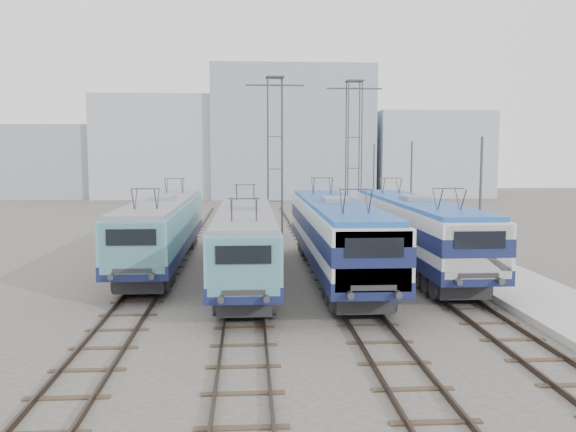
{
  "coord_description": "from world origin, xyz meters",
  "views": [
    {
      "loc": [
        -2.06,
        -25.34,
        6.27
      ],
      "look_at": [
        0.04,
        7.0,
        2.89
      ],
      "focal_mm": 38.0,
      "sensor_mm": 36.0,
      "label": 1
    }
  ],
  "objects_px": {
    "locomotive_center_right": "(336,231)",
    "locomotive_far_right": "(415,227)",
    "locomotive_center_left": "(245,238)",
    "locomotive_far_left": "(163,226)",
    "catenary_tower_west": "(275,148)",
    "mast_mid": "(411,195)",
    "mast_front": "(480,213)",
    "mast_rear": "(374,185)",
    "catenary_tower_east": "(354,148)"
  },
  "relations": [
    {
      "from": "locomotive_center_right",
      "to": "locomotive_far_right",
      "type": "bearing_deg",
      "value": 22.02
    },
    {
      "from": "locomotive_center_left",
      "to": "locomotive_center_right",
      "type": "relative_size",
      "value": 0.93
    },
    {
      "from": "locomotive_far_left",
      "to": "catenary_tower_west",
      "type": "bearing_deg",
      "value": 64.34
    },
    {
      "from": "locomotive_far_right",
      "to": "catenary_tower_west",
      "type": "bearing_deg",
      "value": 113.19
    },
    {
      "from": "catenary_tower_west",
      "to": "mast_mid",
      "type": "bearing_deg",
      "value": -42.93
    },
    {
      "from": "mast_front",
      "to": "mast_rear",
      "type": "xyz_separation_m",
      "value": [
        0.0,
        24.0,
        0.0
      ]
    },
    {
      "from": "locomotive_far_left",
      "to": "locomotive_center_left",
      "type": "height_order",
      "value": "locomotive_far_left"
    },
    {
      "from": "locomotive_far_left",
      "to": "catenary_tower_west",
      "type": "relative_size",
      "value": 1.52
    },
    {
      "from": "catenary_tower_west",
      "to": "catenary_tower_east",
      "type": "bearing_deg",
      "value": 17.1
    },
    {
      "from": "locomotive_far_left",
      "to": "locomotive_center_left",
      "type": "bearing_deg",
      "value": -43.11
    },
    {
      "from": "locomotive_far_left",
      "to": "mast_front",
      "type": "bearing_deg",
      "value": -21.19
    },
    {
      "from": "locomotive_far_right",
      "to": "mast_front",
      "type": "distance_m",
      "value": 4.77
    },
    {
      "from": "locomotive_center_right",
      "to": "mast_rear",
      "type": "xyz_separation_m",
      "value": [
        6.35,
        21.58,
        1.1
      ]
    },
    {
      "from": "locomotive_far_right",
      "to": "catenary_tower_west",
      "type": "distance_m",
      "value": 17.67
    },
    {
      "from": "locomotive_center_right",
      "to": "catenary_tower_west",
      "type": "relative_size",
      "value": 1.57
    },
    {
      "from": "locomotive_center_left",
      "to": "mast_rear",
      "type": "distance_m",
      "value": 24.8
    },
    {
      "from": "locomotive_center_left",
      "to": "catenary_tower_east",
      "type": "distance_m",
      "value": 22.52
    },
    {
      "from": "locomotive_center_left",
      "to": "mast_front",
      "type": "xyz_separation_m",
      "value": [
        10.85,
        -1.74,
        1.31
      ]
    },
    {
      "from": "catenary_tower_west",
      "to": "locomotive_center_left",
      "type": "bearing_deg",
      "value": -97.02
    },
    {
      "from": "catenary_tower_east",
      "to": "locomotive_far_left",
      "type": "bearing_deg",
      "value": -129.54
    },
    {
      "from": "locomotive_far_left",
      "to": "locomotive_far_right",
      "type": "xyz_separation_m",
      "value": [
        13.5,
        -1.71,
        0.09
      ]
    },
    {
      "from": "catenary_tower_west",
      "to": "mast_rear",
      "type": "relative_size",
      "value": 1.71
    },
    {
      "from": "mast_rear",
      "to": "locomotive_far_left",
      "type": "bearing_deg",
      "value": -130.38
    },
    {
      "from": "catenary_tower_east",
      "to": "mast_front",
      "type": "xyz_separation_m",
      "value": [
        2.1,
        -22.0,
        -3.14
      ]
    },
    {
      "from": "locomotive_far_right",
      "to": "mast_rear",
      "type": "distance_m",
      "value": 19.88
    },
    {
      "from": "locomotive_far_right",
      "to": "mast_mid",
      "type": "bearing_deg",
      "value": 76.58
    },
    {
      "from": "locomotive_center_left",
      "to": "catenary_tower_east",
      "type": "bearing_deg",
      "value": 66.64
    },
    {
      "from": "locomotive_far_left",
      "to": "locomotive_center_right",
      "type": "relative_size",
      "value": 0.96
    },
    {
      "from": "catenary_tower_east",
      "to": "mast_front",
      "type": "height_order",
      "value": "catenary_tower_east"
    },
    {
      "from": "locomotive_far_left",
      "to": "mast_rear",
      "type": "bearing_deg",
      "value": 49.62
    },
    {
      "from": "mast_front",
      "to": "locomotive_center_left",
      "type": "bearing_deg",
      "value": 170.9
    },
    {
      "from": "locomotive_center_right",
      "to": "mast_mid",
      "type": "relative_size",
      "value": 2.7
    },
    {
      "from": "locomotive_far_left",
      "to": "locomotive_center_right",
      "type": "xyz_separation_m",
      "value": [
        9.0,
        -3.52,
        0.14
      ]
    },
    {
      "from": "locomotive_far_right",
      "to": "mast_front",
      "type": "relative_size",
      "value": 2.64
    },
    {
      "from": "locomotive_center_right",
      "to": "mast_front",
      "type": "xyz_separation_m",
      "value": [
        6.35,
        -2.42,
        1.1
      ]
    },
    {
      "from": "catenary_tower_west",
      "to": "mast_mid",
      "type": "height_order",
      "value": "catenary_tower_west"
    },
    {
      "from": "catenary_tower_east",
      "to": "mast_rear",
      "type": "bearing_deg",
      "value": 43.6
    },
    {
      "from": "locomotive_far_left",
      "to": "mast_rear",
      "type": "height_order",
      "value": "mast_rear"
    },
    {
      "from": "locomotive_center_right",
      "to": "mast_rear",
      "type": "height_order",
      "value": "mast_rear"
    },
    {
      "from": "locomotive_center_right",
      "to": "mast_mid",
      "type": "xyz_separation_m",
      "value": [
        6.35,
        9.58,
        1.1
      ]
    },
    {
      "from": "mast_rear",
      "to": "locomotive_far_right",
      "type": "bearing_deg",
      "value": -95.35
    },
    {
      "from": "mast_rear",
      "to": "catenary_tower_west",
      "type": "bearing_deg",
      "value": -155.06
    },
    {
      "from": "catenary_tower_east",
      "to": "mast_front",
      "type": "distance_m",
      "value": 22.32
    },
    {
      "from": "mast_front",
      "to": "mast_mid",
      "type": "height_order",
      "value": "same"
    },
    {
      "from": "locomotive_center_left",
      "to": "mast_mid",
      "type": "distance_m",
      "value": 14.99
    },
    {
      "from": "locomotive_center_right",
      "to": "locomotive_far_right",
      "type": "relative_size",
      "value": 1.02
    },
    {
      "from": "locomotive_far_right",
      "to": "catenary_tower_east",
      "type": "relative_size",
      "value": 1.54
    },
    {
      "from": "locomotive_center_left",
      "to": "mast_front",
      "type": "relative_size",
      "value": 2.5
    },
    {
      "from": "locomotive_far_left",
      "to": "mast_rear",
      "type": "relative_size",
      "value": 2.6
    },
    {
      "from": "locomotive_far_right",
      "to": "catenary_tower_east",
      "type": "bearing_deg",
      "value": 90.81
    }
  ]
}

